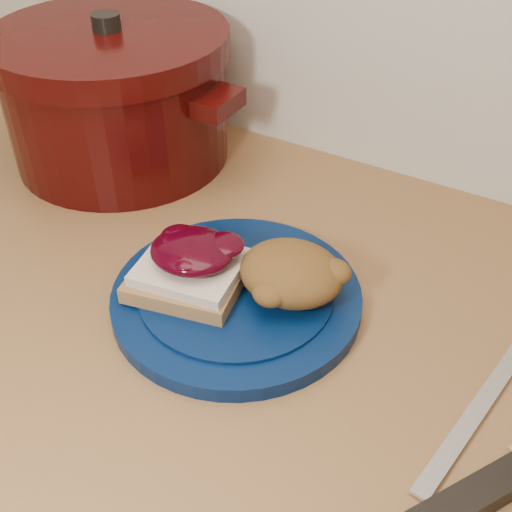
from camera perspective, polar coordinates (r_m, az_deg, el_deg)
The scene contains 7 objects.
plate at distance 0.62m, azimuth -1.74°, elevation -3.72°, with size 0.24×0.24×0.02m, color #04173E.
sandwich at distance 0.61m, azimuth -5.88°, elevation -0.84°, with size 0.12×0.11×0.05m.
stuffing_mound at distance 0.59m, azimuth 3.14°, elevation -1.51°, with size 0.10×0.08×0.05m, color brown.
chef_knife at distance 0.53m, azimuth 21.47°, elevation -17.92°, with size 0.20×0.31×0.02m.
butter_knife at distance 0.56m, azimuth 18.89°, elevation -13.11°, with size 0.19×0.01×0.00m, color silver.
dutch_oven at distance 0.84m, azimuth -12.28°, elevation 13.81°, with size 0.34×0.29×0.18m.
pepper_grinder at distance 0.90m, azimuth -11.49°, elevation 13.74°, with size 0.06×0.06×0.11m.
Camera 1 is at (0.23, 1.11, 1.33)m, focal length 45.00 mm.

